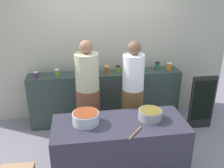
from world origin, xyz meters
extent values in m
plane|color=gray|center=(0.00, 0.00, 0.00)|extent=(12.00, 12.00, 0.00)
cube|color=#B0A895|center=(0.00, 1.45, 1.50)|extent=(4.80, 0.12, 3.00)
cube|color=#2F3D38|center=(0.00, 1.10, 0.48)|extent=(2.70, 0.36, 0.96)
cube|color=#2E2B3A|center=(0.00, -0.30, 0.39)|extent=(1.70, 0.70, 0.79)
cylinder|color=#5A2655|center=(-1.17, 1.05, 1.00)|extent=(0.07, 0.07, 0.09)
cylinder|color=silver|center=(-1.17, 1.05, 1.05)|extent=(0.07, 0.07, 0.01)
cylinder|color=#679721|center=(-0.83, 1.11, 1.00)|extent=(0.08, 0.08, 0.09)
cylinder|color=silver|center=(-0.83, 1.11, 1.06)|extent=(0.08, 0.08, 0.01)
cylinder|color=#325D21|center=(-0.42, 1.11, 1.00)|extent=(0.07, 0.07, 0.09)
cylinder|color=#D6C666|center=(-0.42, 1.11, 1.05)|extent=(0.07, 0.07, 0.01)
cylinder|color=#AF3524|center=(-0.23, 1.09, 1.02)|extent=(0.08, 0.08, 0.12)
cylinder|color=black|center=(-0.23, 1.09, 1.08)|extent=(0.09, 0.09, 0.01)
cylinder|color=#9B4C0F|center=(0.01, 1.06, 1.02)|extent=(0.07, 0.07, 0.13)
cylinder|color=#D6C666|center=(0.01, 1.06, 1.09)|extent=(0.07, 0.07, 0.02)
cylinder|color=olive|center=(0.23, 1.11, 1.01)|extent=(0.08, 0.08, 0.10)
cylinder|color=black|center=(0.23, 1.11, 1.06)|extent=(0.08, 0.08, 0.01)
cylinder|color=orange|center=(0.48, 1.13, 1.00)|extent=(0.07, 0.07, 0.10)
cylinder|color=black|center=(0.48, 1.13, 1.06)|extent=(0.07, 0.07, 0.02)
cylinder|color=#27553B|center=(0.95, 1.14, 1.02)|extent=(0.08, 0.08, 0.13)
cylinder|color=black|center=(0.95, 1.14, 1.09)|extent=(0.08, 0.08, 0.01)
cylinder|color=#C9681C|center=(1.17, 1.11, 1.01)|extent=(0.09, 0.09, 0.11)
cylinder|color=silver|center=(1.17, 1.11, 1.08)|extent=(0.09, 0.09, 0.01)
cylinder|color=#B7B7BC|center=(-0.42, -0.24, 0.86)|extent=(0.33, 0.33, 0.15)
cylinder|color=brown|center=(-0.42, -0.24, 0.94)|extent=(0.31, 0.31, 0.00)
cylinder|color=gray|center=(0.40, -0.26, 0.85)|extent=(0.30, 0.30, 0.12)
cylinder|color=brown|center=(0.40, -0.26, 0.91)|extent=(0.28, 0.28, 0.00)
cylinder|color=#9E703D|center=(0.14, -0.56, 0.79)|extent=(0.21, 0.23, 0.02)
cylinder|color=brown|center=(-0.35, 0.54, 0.46)|extent=(0.37, 0.37, 0.91)
cylinder|color=#BDB993|center=(-0.35, 0.54, 1.19)|extent=(0.36, 0.36, 0.56)
sphere|color=#8C6047|center=(-0.35, 0.54, 1.57)|extent=(0.20, 0.20, 0.20)
cylinder|color=brown|center=(0.35, 0.49, 0.45)|extent=(0.34, 0.34, 0.89)
cylinder|color=white|center=(0.35, 0.49, 1.17)|extent=(0.33, 0.33, 0.55)
sphere|color=brown|center=(0.35, 0.49, 1.54)|extent=(0.21, 0.21, 0.21)
cube|color=black|center=(1.62, 0.60, 0.49)|extent=(0.44, 0.04, 0.98)
cube|color=black|center=(1.62, 0.58, 0.54)|extent=(0.38, 0.01, 0.75)
camera|label=1|loc=(-0.50, -2.91, 2.41)|focal=39.12mm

